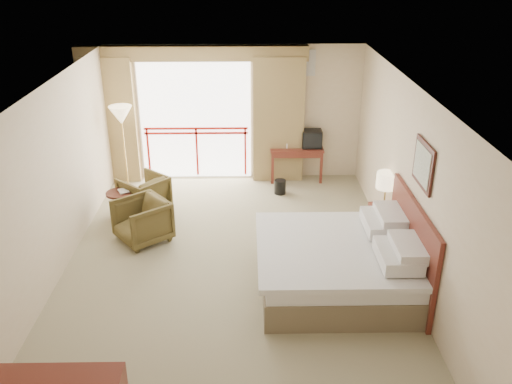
{
  "coord_description": "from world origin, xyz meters",
  "views": [
    {
      "loc": [
        0.23,
        -6.98,
        4.38
      ],
      "look_at": [
        0.36,
        0.4,
        1.03
      ],
      "focal_mm": 38.0,
      "sensor_mm": 36.0,
      "label": 1
    }
  ],
  "objects_px": {
    "desk": "(296,153)",
    "nightstand": "(383,223)",
    "bed": "(340,264)",
    "armchair_far": "(145,210)",
    "table_lamp": "(386,181)",
    "side_table": "(120,201)",
    "armchair_near": "(144,240)",
    "wastebasket": "(280,187)",
    "floor_lamp": "(121,119)",
    "tv": "(312,139)"
  },
  "relations": [
    {
      "from": "desk",
      "to": "nightstand",
      "type": "bearing_deg",
      "value": -62.58
    },
    {
      "from": "bed",
      "to": "armchair_far",
      "type": "height_order",
      "value": "bed"
    },
    {
      "from": "table_lamp",
      "to": "desk",
      "type": "distance_m",
      "value": 2.83
    },
    {
      "from": "desk",
      "to": "side_table",
      "type": "distance_m",
      "value": 3.68
    },
    {
      "from": "bed",
      "to": "armchair_near",
      "type": "relative_size",
      "value": 2.74
    },
    {
      "from": "wastebasket",
      "to": "armchair_near",
      "type": "xyz_separation_m",
      "value": [
        -2.33,
        -1.8,
        -0.14
      ]
    },
    {
      "from": "table_lamp",
      "to": "wastebasket",
      "type": "height_order",
      "value": "table_lamp"
    },
    {
      "from": "bed",
      "to": "armchair_far",
      "type": "xyz_separation_m",
      "value": [
        -3.13,
        2.49,
        -0.38
      ]
    },
    {
      "from": "bed",
      "to": "wastebasket",
      "type": "xyz_separation_m",
      "value": [
        -0.64,
        3.19,
        -0.24
      ]
    },
    {
      "from": "bed",
      "to": "armchair_near",
      "type": "distance_m",
      "value": 3.3
    },
    {
      "from": "nightstand",
      "to": "table_lamp",
      "type": "distance_m",
      "value": 0.72
    },
    {
      "from": "armchair_near",
      "to": "desk",
      "type": "bearing_deg",
      "value": 95.49
    },
    {
      "from": "armchair_far",
      "to": "armchair_near",
      "type": "height_order",
      "value": "armchair_near"
    },
    {
      "from": "side_table",
      "to": "floor_lamp",
      "type": "height_order",
      "value": "floor_lamp"
    },
    {
      "from": "tv",
      "to": "side_table",
      "type": "xyz_separation_m",
      "value": [
        -3.52,
        -1.71,
        -0.53
      ]
    },
    {
      "from": "desk",
      "to": "bed",
      "type": "bearing_deg",
      "value": -83.76
    },
    {
      "from": "armchair_far",
      "to": "floor_lamp",
      "type": "bearing_deg",
      "value": -111.14
    },
    {
      "from": "tv",
      "to": "side_table",
      "type": "bearing_deg",
      "value": -148.99
    },
    {
      "from": "nightstand",
      "to": "floor_lamp",
      "type": "relative_size",
      "value": 0.33
    },
    {
      "from": "table_lamp",
      "to": "desk",
      "type": "relative_size",
      "value": 0.53
    },
    {
      "from": "desk",
      "to": "armchair_near",
      "type": "height_order",
      "value": "desk"
    },
    {
      "from": "desk",
      "to": "wastebasket",
      "type": "distance_m",
      "value": 0.93
    },
    {
      "from": "desk",
      "to": "tv",
      "type": "bearing_deg",
      "value": -7.63
    },
    {
      "from": "bed",
      "to": "armchair_far",
      "type": "distance_m",
      "value": 4.02
    },
    {
      "from": "bed",
      "to": "table_lamp",
      "type": "distance_m",
      "value": 1.82
    },
    {
      "from": "nightstand",
      "to": "wastebasket",
      "type": "height_order",
      "value": "nightstand"
    },
    {
      "from": "armchair_near",
      "to": "table_lamp",
      "type": "bearing_deg",
      "value": 52.61
    },
    {
      "from": "armchair_far",
      "to": "side_table",
      "type": "distance_m",
      "value": 0.58
    },
    {
      "from": "table_lamp",
      "to": "armchair_far",
      "type": "xyz_separation_m",
      "value": [
        -4.06,
        1.05,
        -1.0
      ]
    },
    {
      "from": "bed",
      "to": "floor_lamp",
      "type": "height_order",
      "value": "floor_lamp"
    },
    {
      "from": "table_lamp",
      "to": "tv",
      "type": "bearing_deg",
      "value": 110.16
    },
    {
      "from": "desk",
      "to": "floor_lamp",
      "type": "bearing_deg",
      "value": -168.7
    },
    {
      "from": "desk",
      "to": "armchair_near",
      "type": "bearing_deg",
      "value": -134.24
    },
    {
      "from": "nightstand",
      "to": "armchair_far",
      "type": "bearing_deg",
      "value": 160.2
    },
    {
      "from": "armchair_near",
      "to": "floor_lamp",
      "type": "relative_size",
      "value": 0.46
    },
    {
      "from": "wastebasket",
      "to": "armchair_far",
      "type": "relative_size",
      "value": 0.38
    },
    {
      "from": "table_lamp",
      "to": "desk",
      "type": "height_order",
      "value": "table_lamp"
    },
    {
      "from": "bed",
      "to": "nightstand",
      "type": "distance_m",
      "value": 1.67
    },
    {
      "from": "armchair_near",
      "to": "armchair_far",
      "type": "bearing_deg",
      "value": 150.39
    },
    {
      "from": "wastebasket",
      "to": "side_table",
      "type": "relative_size",
      "value": 0.56
    },
    {
      "from": "table_lamp",
      "to": "armchair_far",
      "type": "bearing_deg",
      "value": 165.5
    },
    {
      "from": "armchair_near",
      "to": "side_table",
      "type": "distance_m",
      "value": 1.02
    },
    {
      "from": "table_lamp",
      "to": "floor_lamp",
      "type": "height_order",
      "value": "floor_lamp"
    },
    {
      "from": "table_lamp",
      "to": "armchair_near",
      "type": "distance_m",
      "value": 4.03
    },
    {
      "from": "side_table",
      "to": "tv",
      "type": "bearing_deg",
      "value": 25.83
    },
    {
      "from": "desk",
      "to": "tv",
      "type": "height_order",
      "value": "tv"
    },
    {
      "from": "desk",
      "to": "armchair_near",
      "type": "relative_size",
      "value": 1.37
    },
    {
      "from": "bed",
      "to": "table_lamp",
      "type": "relative_size",
      "value": 3.77
    },
    {
      "from": "tv",
      "to": "floor_lamp",
      "type": "distance_m",
      "value": 3.72
    },
    {
      "from": "side_table",
      "to": "floor_lamp",
      "type": "bearing_deg",
      "value": 95.48
    }
  ]
}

